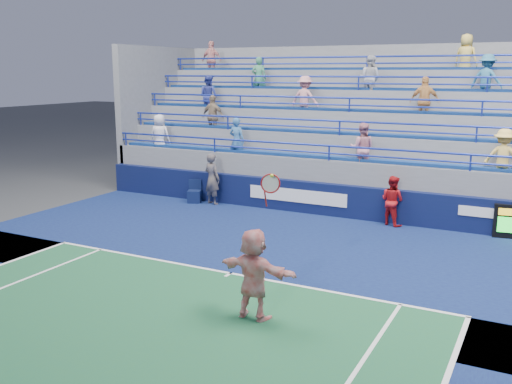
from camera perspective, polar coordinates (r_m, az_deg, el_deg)
The scene contains 7 objects.
ground at distance 13.92m, azimuth -2.57°, elevation -8.20°, with size 120.00×120.00×0.00m, color #333538.
sponsor_wall at distance 19.44m, azimuth 7.00°, elevation -0.73°, with size 18.00×0.32×1.10m.
bleacher_stand at distance 22.78m, azimuth 10.37°, elevation 3.59°, with size 18.00×5.60×6.13m.
judge_chair at distance 21.31m, azimuth -6.16°, elevation -0.36°, with size 0.62×0.64×0.84m.
tennis_player at distance 11.24m, azimuth -0.21°, elevation -8.18°, with size 1.75×0.70×2.95m.
line_judge at distance 20.87m, azimuth -4.41°, elevation 1.32°, with size 0.69×0.45×1.89m, color #141C39.
ball_girl at distance 18.49m, azimuth 13.46°, elevation -0.85°, with size 0.78×0.60×1.59m, color red.
Camera 1 is at (6.54, -11.31, 4.80)m, focal length 40.00 mm.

